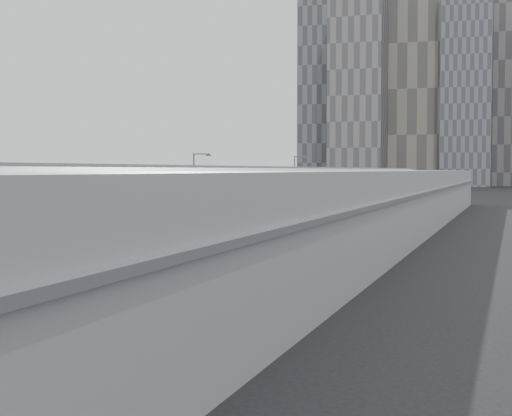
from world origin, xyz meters
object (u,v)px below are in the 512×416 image
at_px(bus_2, 184,239).
at_px(bus_4, 284,216).
at_px(bus_5, 321,209).
at_px(bus_1, 108,252).
at_px(bus_7, 358,201).
at_px(bus_6, 336,206).
at_px(street_lamp_near, 196,187).
at_px(shipping_container, 322,200).
at_px(street_lamp_far, 296,181).
at_px(bus_3, 256,223).
at_px(suv, 345,200).

bearing_deg(bus_2, bus_4, 89.13).
xyz_separation_m(bus_2, bus_5, (0.09, 45.50, 0.24)).
bearing_deg(bus_4, bus_2, -85.75).
bearing_deg(bus_1, bus_7, 90.42).
distance_m(bus_1, bus_6, 67.79).
height_order(street_lamp_near, shipping_container, street_lamp_near).
distance_m(bus_2, street_lamp_far, 56.26).
bearing_deg(shipping_container, bus_3, -62.43).
xyz_separation_m(street_lamp_near, suv, (0.63, 73.94, -4.13)).
bearing_deg(street_lamp_near, bus_5, 72.80).
relative_size(bus_2, suv, 1.87).
distance_m(bus_2, bus_6, 57.10).
bearing_deg(bus_3, street_lamp_far, 105.11).
bearing_deg(bus_5, bus_2, -84.41).
bearing_deg(bus_5, bus_1, -85.18).
height_order(bus_1, suv, bus_1).
distance_m(bus_3, street_lamp_far, 38.96).
bearing_deg(suv, street_lamp_far, -90.65).
bearing_deg(bus_7, street_lamp_near, -103.32).
xyz_separation_m(bus_1, street_lamp_near, (-6.84, 31.27, 3.52)).
xyz_separation_m(bus_3, shipping_container, (-9.06, 65.73, -0.12)).
xyz_separation_m(bus_2, shipping_container, (-8.90, 83.26, -0.04)).
distance_m(bus_3, bus_7, 55.78).
xyz_separation_m(bus_5, suv, (-7.08, 49.03, -0.83)).
height_order(bus_7, street_lamp_near, street_lamp_near).
distance_m(bus_7, suv, 22.25).
xyz_separation_m(bus_5, street_lamp_near, (-7.71, -24.91, 3.30)).
relative_size(bus_1, bus_5, 0.86).
xyz_separation_m(bus_6, shipping_container, (-8.46, 26.16, -0.09)).
height_order(bus_4, bus_6, bus_4).
distance_m(bus_2, suv, 94.78).
height_order(bus_1, bus_7, bus_7).
bearing_deg(shipping_container, suv, 100.12).
bearing_deg(bus_1, suv, 94.12).
distance_m(bus_6, bus_7, 16.22).
bearing_deg(bus_5, suv, 103.93).
relative_size(bus_4, suv, 2.14).
bearing_deg(bus_4, shipping_container, 103.38).
bearing_deg(bus_3, bus_2, -85.00).
distance_m(bus_3, street_lamp_near, 9.04).
distance_m(bus_7, street_lamp_near, 53.34).
bearing_deg(shipping_container, street_lamp_near, -69.11).
bearing_deg(bus_5, bus_6, 98.30).
bearing_deg(bus_7, bus_5, -94.61).
height_order(bus_2, bus_4, bus_4).
height_order(bus_5, shipping_container, bus_5).
distance_m(bus_5, shipping_container, 38.82).
distance_m(bus_1, street_lamp_far, 66.80).
bearing_deg(shipping_container, bus_7, -29.46).
bearing_deg(bus_7, bus_1, -95.75).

